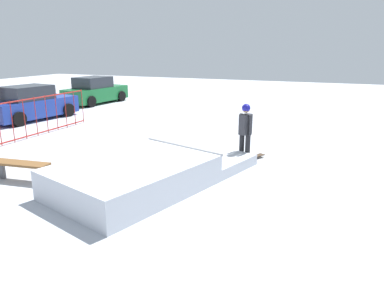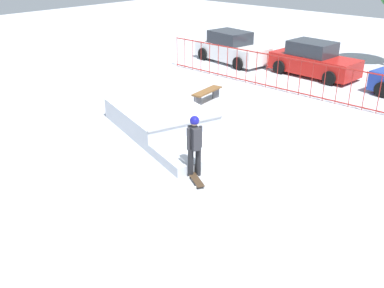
% 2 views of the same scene
% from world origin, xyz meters
% --- Properties ---
extents(ground_plane, '(60.00, 60.00, 0.00)m').
position_xyz_m(ground_plane, '(0.00, 0.00, 0.00)').
color(ground_plane, '#B2B7C1').
extents(skate_ramp, '(5.92, 4.06, 0.74)m').
position_xyz_m(skate_ramp, '(0.11, 0.20, 0.32)').
color(skate_ramp, silver).
rests_on(skate_ramp, ground).
extents(skater, '(0.44, 0.41, 1.73)m').
position_xyz_m(skater, '(2.93, -1.52, 1.01)').
color(skater, black).
rests_on(skater, ground).
extents(skateboard, '(0.80, 0.56, 0.09)m').
position_xyz_m(skateboard, '(3.21, -1.76, 0.08)').
color(skateboard, '#3F2D1E').
rests_on(skateboard, ground).
extents(park_bench, '(0.60, 1.65, 0.48)m').
position_xyz_m(park_bench, '(-0.86, 3.38, 0.36)').
color(park_bench, brown).
rests_on(park_bench, ground).
extents(parked_car_blue, '(4.29, 2.34, 1.60)m').
position_xyz_m(parked_car_blue, '(5.41, 9.35, 0.72)').
color(parked_car_blue, '#1E3899').
rests_on(parked_car_blue, ground).
extents(parked_car_green, '(4.25, 2.24, 1.60)m').
position_xyz_m(parked_car_green, '(10.82, 9.78, 0.72)').
color(parked_car_green, '#196B33').
rests_on(parked_car_green, ground).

